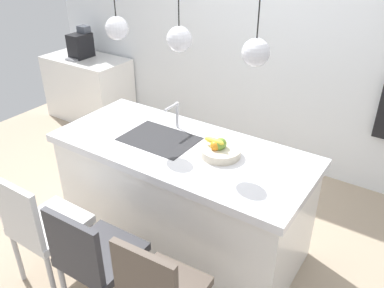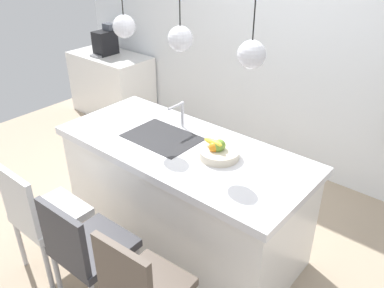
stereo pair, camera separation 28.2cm
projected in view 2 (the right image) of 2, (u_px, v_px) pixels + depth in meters
floor at (183, 236)px, 3.40m from camera, size 6.60×6.60×0.00m
back_wall at (294, 45)px, 3.87m from camera, size 6.00×0.10×2.60m
kitchen_island at (182, 193)px, 3.18m from camera, size 1.98×0.87×0.89m
sink_basin at (162, 138)px, 3.08m from camera, size 0.56×0.40×0.02m
faucet at (180, 112)px, 3.16m from camera, size 0.02×0.17×0.22m
fruit_bowl at (219, 151)px, 2.80m from camera, size 0.29×0.29×0.14m
side_counter at (112, 85)px, 5.40m from camera, size 1.10×0.60×0.83m
coffee_machine at (105, 42)px, 5.16m from camera, size 0.20×0.35×0.38m
chair_near at (42, 213)px, 2.85m from camera, size 0.43×0.46×0.93m
chair_middle at (86, 247)px, 2.57m from camera, size 0.46×0.46×0.89m
chair_far at (141, 288)px, 2.28m from camera, size 0.44×0.44×0.92m
pendant_light_left at (124, 26)px, 2.89m from camera, size 0.17×0.17×0.77m
pendant_light_center at (180, 38)px, 2.58m from camera, size 0.17×0.17×0.77m
pendant_light_right at (252, 54)px, 2.27m from camera, size 0.17×0.17×0.77m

